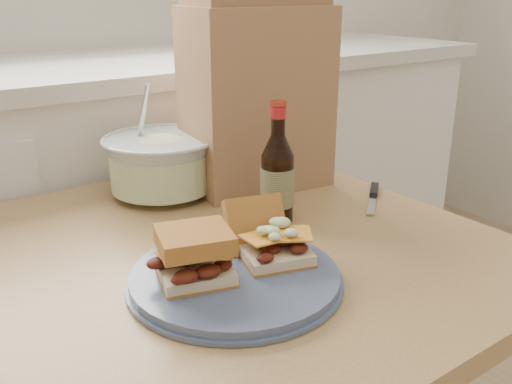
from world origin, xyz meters
TOP-DOWN VIEW (x-y plane):
  - cabinet_run at (-0.00, 1.70)m, footprint 2.50×0.64m
  - dining_table at (-0.05, 0.94)m, footprint 0.88×0.88m
  - plate at (-0.11, 0.82)m, footprint 0.31×0.31m
  - sandwich_left at (-0.17, 0.84)m, footprint 0.12×0.12m
  - sandwich_right at (-0.04, 0.84)m, footprint 0.12×0.16m
  - coleslaw_bowl at (-0.02, 1.22)m, footprint 0.24×0.24m
  - beer_bottle at (0.09, 0.97)m, footprint 0.06×0.06m
  - knife at (0.33, 0.96)m, footprint 0.14×0.12m
  - paper_bag at (0.18, 1.17)m, footprint 0.31×0.22m

SIDE VIEW (x-z plane):
  - cabinet_run at x=0.00m, z-range 0.00..0.94m
  - dining_table at x=-0.05m, z-range 0.25..0.97m
  - knife at x=0.33m, z-range 0.72..0.73m
  - plate at x=-0.11m, z-range 0.72..0.74m
  - sandwich_right at x=-0.04m, z-range 0.73..0.81m
  - sandwich_left at x=-0.17m, z-range 0.74..0.81m
  - coleslaw_bowl at x=-0.02m, z-range 0.66..0.90m
  - beer_bottle at x=0.09m, z-range 0.69..0.91m
  - paper_bag at x=0.18m, z-range 0.72..1.09m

